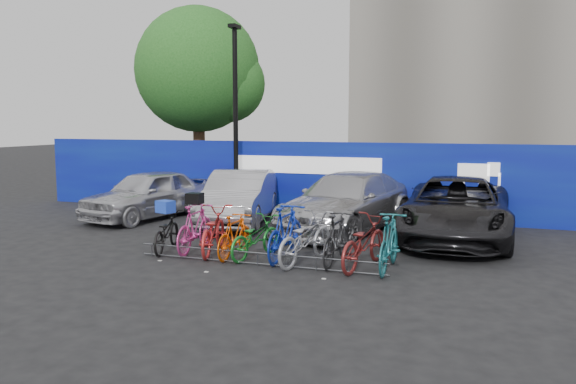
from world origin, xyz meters
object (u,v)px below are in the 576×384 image
at_px(tree, 203,73).
at_px(car_3, 456,209).
at_px(bike_1, 195,228).
at_px(bike_7, 337,239).
at_px(car_2, 347,202).
at_px(bike_5, 286,233).
at_px(bike_9, 389,242).
at_px(car_1, 240,197).
at_px(bike_rack, 258,258).
at_px(bike_8, 364,242).
at_px(car_0, 148,194).
at_px(bike_2, 213,231).
at_px(bike_0, 166,232).
at_px(bike_3, 235,236).
at_px(bike_6, 305,239).
at_px(bike_4, 255,237).
at_px(lamppost, 236,115).

distance_m(tree, car_3, 13.13).
distance_m(bike_1, bike_7, 3.43).
xyz_separation_m(car_2, car_3, (2.97, -0.33, 0.00)).
distance_m(car_2, bike_5, 3.88).
bearing_deg(bike_9, bike_7, -6.12).
distance_m(car_1, bike_7, 5.56).
bearing_deg(bike_rack, bike_1, 158.45).
distance_m(bike_7, bike_8, 0.61).
height_order(bike_rack, car_0, car_0).
xyz_separation_m(car_3, bike_1, (-5.71, -3.46, -0.24)).
xyz_separation_m(bike_1, bike_7, (3.43, -0.07, -0.01)).
distance_m(bike_2, bike_7, 2.97).
relative_size(car_2, bike_9, 2.80).
relative_size(car_2, bike_2, 2.70).
height_order(tree, bike_0, tree).
bearing_deg(bike_8, bike_5, 8.39).
relative_size(car_1, bike_5, 2.35).
xyz_separation_m(bike_0, bike_3, (1.80, -0.05, 0.04)).
bearing_deg(bike_0, bike_3, 164.67).
distance_m(tree, bike_6, 13.49).
relative_size(bike_1, bike_4, 1.06).
distance_m(bike_2, bike_9, 4.11).
distance_m(car_2, bike_7, 3.93).
xyz_separation_m(bike_3, bike_6, (1.66, -0.01, 0.05)).
distance_m(lamppost, car_3, 7.67).
bearing_deg(bike_9, bike_rack, 12.25).
xyz_separation_m(bike_4, bike_5, (0.71, 0.04, 0.14)).
bearing_deg(bike_7, bike_6, 15.00).
relative_size(tree, car_0, 1.72).
height_order(lamppost, car_2, lamppost).
distance_m(bike_5, bike_9, 2.31).
height_order(bike_8, bike_9, bike_9).
relative_size(car_0, bike_5, 2.22).
xyz_separation_m(tree, car_3, (10.61, -6.45, -4.26)).
relative_size(bike_rack, bike_8, 2.68).
bearing_deg(bike_3, bike_1, -8.08).
distance_m(bike_0, bike_8, 4.73).
bearing_deg(bike_7, bike_5, 1.49).
height_order(car_1, bike_7, car_1).
relative_size(bike_rack, bike_0, 3.19).
height_order(lamppost, bike_5, lamppost).
relative_size(lamppost, bike_2, 2.98).
bearing_deg(car_2, bike_1, -111.95).
bearing_deg(car_0, bike_7, -14.84).
xyz_separation_m(tree, bike_3, (6.01, -10.12, -4.57)).
distance_m(car_2, car_3, 2.98).
height_order(car_0, bike_9, car_0).
relative_size(lamppost, bike_6, 2.93).
bearing_deg(tree, bike_2, -61.64).
height_order(bike_0, bike_9, bike_9).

